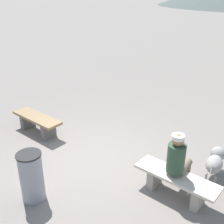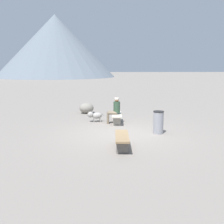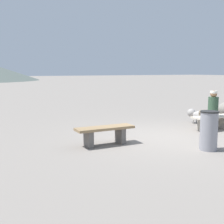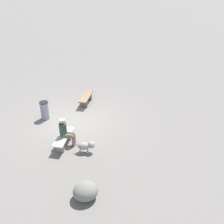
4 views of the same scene
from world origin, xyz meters
TOP-DOWN VIEW (x-y plane):
  - ground at (0.00, 0.00)m, footprint 210.00×210.00m
  - bench_left at (-1.94, 0.10)m, footprint 1.54×0.50m
  - bench_right at (2.00, 0.09)m, footprint 1.55×0.51m
  - seated_person at (1.95, 0.19)m, footprint 0.34×0.65m
  - dog at (2.34, 1.18)m, footprint 0.39×0.82m
  - trash_bin at (0.01, -1.54)m, footprint 0.44×0.44m
  - boulder at (4.73, 1.75)m, footprint 1.05×1.09m

SIDE VIEW (x-z plane):
  - ground at x=0.00m, z-range -0.06..0.00m
  - boulder at x=4.73m, z-range 0.00..0.62m
  - bench_right at x=2.00m, z-range 0.08..0.54m
  - bench_left at x=-1.94m, z-range 0.09..0.57m
  - dog at x=2.34m, z-range 0.07..0.60m
  - trash_bin at x=0.01m, z-range 0.00..0.95m
  - seated_person at x=1.95m, z-range 0.10..1.37m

